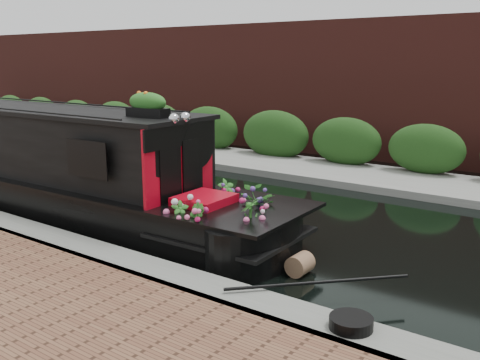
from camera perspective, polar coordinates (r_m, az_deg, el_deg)
The scene contains 8 objects.
ground at distance 10.33m, azimuth -1.77°, elevation -3.34°, with size 80.00×80.00×0.00m, color black.
near_bank_coping at distance 8.11m, azimuth -16.36°, elevation -8.41°, with size 40.00×0.60×0.50m, color slate.
far_bank_path at distance 13.79m, azimuth 8.99°, elevation 0.60°, with size 40.00×2.40×0.34m, color gray.
far_hedge at distance 14.58m, azimuth 10.61°, elevation 1.20°, with size 40.00×1.10×2.80m, color #1E4216.
far_brick_wall at distance 16.47m, azimuth 13.78°, elevation 2.36°, with size 40.00×1.00×8.00m, color #51201B.
narrowboat at distance 11.17m, azimuth -20.55°, elevation 1.07°, with size 10.88×2.24×2.56m.
rope_fender at distance 7.36m, azimuth 6.42°, elevation -8.93°, with size 0.29×0.29×0.34m, color #825F44.
coiled_mooring_rope at distance 5.58m, azimuth 11.76°, elevation -14.68°, with size 0.44×0.44×0.12m, color black.
Camera 1 is at (6.10, -7.83, 2.85)m, focal length 40.00 mm.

